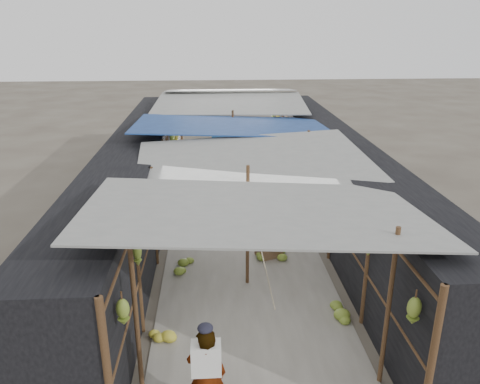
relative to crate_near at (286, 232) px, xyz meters
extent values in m
cube|color=#9E998E|center=(-1.18, 1.29, -0.13)|extent=(3.60, 16.00, 0.02)
cube|color=black|center=(-3.88, 1.29, 1.01)|extent=(1.40, 15.00, 2.30)
cube|color=black|center=(1.52, 1.29, 1.01)|extent=(1.40, 15.00, 2.30)
cube|color=#876044|center=(0.00, 0.00, 0.00)|extent=(0.55, 0.47, 0.28)
cube|color=#876044|center=(-0.58, -1.02, 0.02)|extent=(0.66, 0.61, 0.32)
cube|color=#876044|center=(-2.21, 5.86, 0.00)|extent=(0.55, 0.50, 0.28)
cylinder|color=black|center=(0.52, 5.16, -0.05)|extent=(0.64, 0.64, 0.19)
imported|color=silver|center=(-2.01, -5.71, 0.58)|extent=(0.55, 0.39, 1.45)
imported|color=navy|center=(-1.47, 1.84, 0.78)|extent=(1.13, 1.06, 1.84)
imported|color=#534E48|center=(-0.31, 1.02, 0.35)|extent=(0.38, 0.64, 0.98)
cylinder|color=brown|center=(-2.98, -5.21, 1.16)|extent=(0.07, 0.07, 2.60)
cylinder|color=brown|center=(0.62, -5.21, 1.16)|extent=(0.07, 0.07, 2.60)
cylinder|color=brown|center=(-1.18, -2.21, 1.16)|extent=(0.07, 0.07, 2.60)
cylinder|color=brown|center=(-2.98, 0.79, 1.16)|extent=(0.07, 0.07, 2.60)
cylinder|color=brown|center=(0.62, 0.79, 1.16)|extent=(0.07, 0.07, 2.60)
cylinder|color=brown|center=(-1.18, 3.79, 1.16)|extent=(0.07, 0.07, 2.60)
cylinder|color=brown|center=(-2.98, 6.79, 1.16)|extent=(0.07, 0.07, 2.60)
cylinder|color=brown|center=(0.62, 6.79, 1.16)|extent=(0.07, 0.07, 2.60)
cube|color=gray|center=(-1.18, -4.21, 2.36)|extent=(5.21, 3.19, 0.52)
cube|color=gray|center=(-0.98, -1.01, 2.21)|extent=(5.23, 3.73, 0.50)
cube|color=navy|center=(-1.28, 2.29, 2.31)|extent=(5.40, 3.60, 0.41)
cube|color=gray|center=(-1.18, 5.59, 2.41)|extent=(5.37, 3.66, 0.27)
cube|color=gray|center=(-1.08, 7.99, 2.51)|extent=(5.00, 1.99, 0.24)
cylinder|color=brown|center=(-3.18, 1.29, 1.91)|extent=(0.06, 15.00, 0.06)
cylinder|color=brown|center=(0.82, 1.29, 1.91)|extent=(0.06, 15.00, 0.06)
cylinder|color=gray|center=(-1.18, 1.29, 1.91)|extent=(0.02, 15.00, 0.02)
cube|color=maroon|center=(-0.23, 0.89, 1.61)|extent=(0.50, 0.03, 0.60)
cube|color=#173098|center=(-1.18, 2.22, 1.61)|extent=(0.70, 0.03, 0.60)
cube|color=navy|center=(-1.53, 4.87, 1.61)|extent=(0.65, 0.03, 0.60)
cube|color=#25712A|center=(-1.96, -2.89, 1.56)|extent=(0.60, 0.03, 0.70)
ellipsoid|color=olive|center=(-3.06, -5.62, 1.55)|extent=(0.18, 0.15, 0.39)
ellipsoid|color=olive|center=(-3.06, -4.26, 1.68)|extent=(0.14, 0.12, 0.42)
ellipsoid|color=olive|center=(-3.06, -2.25, 1.48)|extent=(0.17, 0.14, 0.48)
ellipsoid|color=gold|center=(-3.06, -0.62, 1.53)|extent=(0.20, 0.17, 0.40)
ellipsoid|color=gold|center=(-3.06, 0.30, 1.54)|extent=(0.18, 0.16, 0.37)
ellipsoid|color=olive|center=(-3.06, 1.88, 1.62)|extent=(0.16, 0.14, 0.40)
ellipsoid|color=olive|center=(-3.06, 3.18, 1.69)|extent=(0.15, 0.13, 0.39)
ellipsoid|color=gold|center=(-3.06, 4.82, 1.41)|extent=(0.20, 0.17, 0.50)
ellipsoid|color=gold|center=(-3.06, 6.91, 1.53)|extent=(0.14, 0.12, 0.35)
ellipsoid|color=gold|center=(-3.06, 7.84, 1.53)|extent=(0.19, 0.16, 0.54)
ellipsoid|color=olive|center=(0.70, -5.80, 1.53)|extent=(0.19, 0.16, 0.41)
ellipsoid|color=olive|center=(0.70, -3.98, 1.59)|extent=(0.16, 0.14, 0.43)
ellipsoid|color=olive|center=(0.70, -2.44, 1.38)|extent=(0.16, 0.14, 0.50)
ellipsoid|color=olive|center=(0.70, -0.80, 1.42)|extent=(0.17, 0.14, 0.43)
ellipsoid|color=olive|center=(0.70, 0.46, 1.39)|extent=(0.16, 0.14, 0.59)
ellipsoid|color=gold|center=(0.70, 1.84, 1.66)|extent=(0.17, 0.15, 0.48)
ellipsoid|color=olive|center=(0.70, 3.35, 1.50)|extent=(0.19, 0.17, 0.56)
ellipsoid|color=olive|center=(0.70, 4.79, 1.40)|extent=(0.17, 0.14, 0.47)
ellipsoid|color=gold|center=(0.70, 6.78, 1.66)|extent=(0.17, 0.14, 0.39)
ellipsoid|color=olive|center=(0.70, 8.12, 1.46)|extent=(0.17, 0.14, 0.44)
ellipsoid|color=olive|center=(0.09, 2.71, 0.03)|extent=(0.70, 0.59, 0.35)
ellipsoid|color=olive|center=(-2.76, 3.28, 0.04)|extent=(0.72, 0.61, 0.36)
ellipsoid|color=gold|center=(-1.87, 1.86, 0.01)|extent=(0.61, 0.52, 0.31)
ellipsoid|color=olive|center=(-2.72, -1.53, 0.00)|extent=(0.58, 0.50, 0.29)
ellipsoid|color=gold|center=(-2.67, -3.96, 0.04)|extent=(0.71, 0.61, 0.36)
ellipsoid|color=olive|center=(0.19, 5.47, 0.02)|extent=(0.66, 0.56, 0.33)
ellipsoid|color=olive|center=(0.52, -3.47, -0.01)|extent=(0.54, 0.46, 0.27)
ellipsoid|color=olive|center=(-0.57, -1.05, 0.01)|extent=(0.59, 0.51, 0.30)
ellipsoid|color=olive|center=(-2.80, 5.68, -0.02)|extent=(0.50, 0.42, 0.25)
camera|label=1|loc=(-1.88, -10.81, 5.05)|focal=35.00mm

